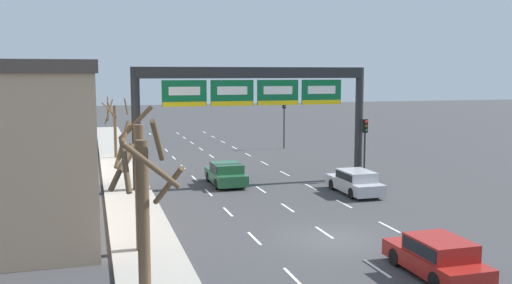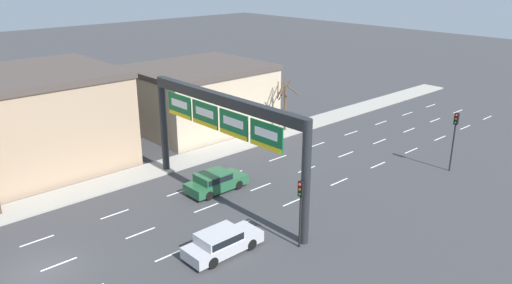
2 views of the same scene
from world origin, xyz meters
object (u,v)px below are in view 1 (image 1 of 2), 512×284
object	(u,v)px
car_silver	(355,181)
traffic_light_near_gantry	(365,137)
tree_bare_closest	(144,205)
traffic_light_mid_block	(284,113)
car_green	(226,173)
car_red	(437,256)
sign_gantry	(254,95)
tree_bare_third	(114,124)
tree_bare_second	(138,179)

from	to	relation	value
car_silver	traffic_light_near_gantry	distance (m)	4.99
car_silver	tree_bare_closest	world-z (taller)	tree_bare_closest
traffic_light_mid_block	tree_bare_closest	distance (m)	37.65
traffic_light_mid_block	car_green	bearing A→B (deg)	-120.58
car_red	traffic_light_mid_block	xyz separation A→B (m)	(6.15, 34.52, 2.63)
sign_gantry	tree_bare_closest	distance (m)	19.46
car_green	tree_bare_third	size ratio (longest dim) A/B	0.88
tree_bare_second	tree_bare_third	xyz separation A→B (m)	(0.15, 26.23, -0.07)
tree_bare_closest	traffic_light_near_gantry	bearing A→B (deg)	46.17
car_green	car_red	bearing A→B (deg)	-79.68
tree_bare_second	traffic_light_near_gantry	bearing A→B (deg)	36.22
traffic_light_near_gantry	tree_bare_third	distance (m)	21.45
car_silver	traffic_light_near_gantry	bearing A→B (deg)	56.24
car_silver	traffic_light_mid_block	bearing A→B (deg)	82.66
car_green	traffic_light_mid_block	world-z (taller)	traffic_light_mid_block
tree_bare_closest	tree_bare_second	size ratio (longest dim) A/B	0.99
traffic_light_mid_block	car_silver	bearing A→B (deg)	-97.34
tree_bare_third	car_green	bearing A→B (deg)	-64.61
car_green	tree_bare_closest	xyz separation A→B (m)	(-6.78, -17.86, 2.36)
sign_gantry	tree_bare_closest	bearing A→B (deg)	-116.18
car_green	tree_bare_closest	distance (m)	19.25
traffic_light_near_gantry	tree_bare_third	size ratio (longest dim) A/B	0.81
traffic_light_near_gantry	tree_bare_closest	size ratio (longest dim) A/B	0.73
traffic_light_near_gantry	tree_bare_closest	bearing A→B (deg)	-133.83
sign_gantry	car_red	bearing A→B (deg)	-84.77
sign_gantry	tree_bare_third	size ratio (longest dim) A/B	3.00
sign_gantry	tree_bare_second	world-z (taller)	sign_gantry
car_silver	traffic_light_mid_block	world-z (taller)	traffic_light_mid_block
car_red	traffic_light_near_gantry	bearing A→B (deg)	71.07
car_red	car_silver	size ratio (longest dim) A/B	0.94
car_red	tree_bare_third	world-z (taller)	tree_bare_third
car_red	traffic_light_mid_block	size ratio (longest dim) A/B	0.92
car_silver	tree_bare_third	distance (m)	22.71
car_green	traffic_light_near_gantry	size ratio (longest dim) A/B	1.09
traffic_light_mid_block	tree_bare_third	distance (m)	16.13
tree_bare_closest	tree_bare_second	world-z (taller)	tree_bare_second
car_red	tree_bare_second	bearing A→B (deg)	150.05
tree_bare_third	tree_bare_second	bearing A→B (deg)	-90.33
car_red	car_silver	world-z (taller)	car_silver
traffic_light_mid_block	traffic_light_near_gantry	bearing A→B (deg)	-90.68
sign_gantry	car_green	distance (m)	5.37
car_green	tree_bare_second	bearing A→B (deg)	-117.28
sign_gantry	tree_bare_second	xyz separation A→B (m)	(-8.28, -12.16, -2.81)
sign_gantry	traffic_light_near_gantry	size ratio (longest dim) A/B	3.70
car_red	tree_bare_closest	xyz separation A→B (m)	(-10.14, 0.58, 2.37)
tree_bare_third	car_red	bearing A→B (deg)	-73.00
car_red	car_silver	xyz separation A→B (m)	(3.46, 13.61, 0.00)
car_silver	tree_bare_closest	distance (m)	18.98
car_silver	traffic_light_mid_block	xyz separation A→B (m)	(2.69, 20.91, 2.63)
sign_gantry	car_green	bearing A→B (deg)	161.93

